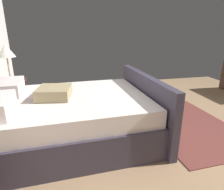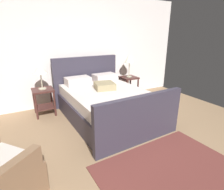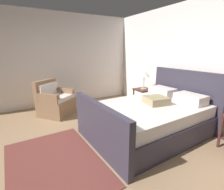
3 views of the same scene
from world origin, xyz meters
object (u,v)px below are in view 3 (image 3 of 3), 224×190
Objects in this scene: nightstand_left at (143,96)px; armchair at (55,102)px; bed at (150,117)px; table_lamp_left at (144,74)px.

nightstand_left is 2.38m from armchair.
armchair is at bearing -111.01° from nightstand_left.
bed is at bearing 35.29° from armchair.
nightstand_left is at bearing 145.58° from bed.
nightstand_left is 0.59× the size of armchair.
armchair is at bearing -144.71° from bed.
nightstand_left is (-1.16, 0.79, 0.05)m from bed.
bed is 1.55m from table_lamp_left.
bed is 2.31× the size of armchair.
table_lamp_left is (-0.00, 0.00, 0.61)m from nightstand_left.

